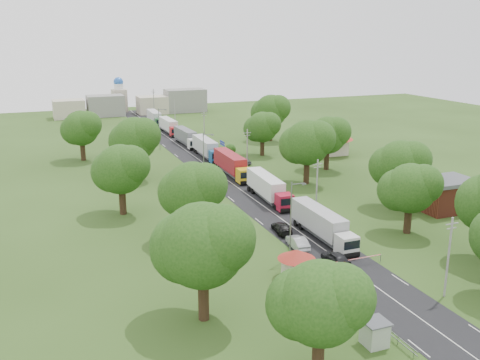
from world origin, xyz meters
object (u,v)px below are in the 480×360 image
boom_barrier (340,263)px  info_sign (222,146)px  pedestrian_near (345,270)px  truck_0 (322,224)px  car_lane_front (336,258)px  guard_booth (296,260)px  car_lane_mid (298,242)px

boom_barrier → info_sign: info_sign is taller
boom_barrier → pedestrian_near: bearing=-106.1°
truck_0 → car_lane_front: bearing=-108.1°
pedestrian_near → info_sign: bearing=63.0°
guard_booth → car_lane_mid: 8.85m
car_lane_front → info_sign: bearing=-97.3°
car_lane_front → pedestrian_near: pedestrian_near is taller
boom_barrier → guard_booth: (-5.84, -0.00, 1.27)m
boom_barrier → pedestrian_near: size_ratio=4.80×
boom_barrier → car_lane_front: (0.36, 1.50, -0.10)m
car_lane_front → truck_0: bearing=-109.3°
info_sign → pedestrian_near: (-7.15, -62.04, -2.04)m
guard_booth → truck_0: 12.92m
info_sign → car_lane_mid: size_ratio=0.84×
guard_booth → pedestrian_near: (5.25, -2.04, -1.20)m
guard_booth → truck_0: bearing=47.1°
pedestrian_near → truck_0: bearing=52.4°
car_lane_front → pedestrian_near: (-0.95, -3.54, 0.17)m
boom_barrier → car_lane_mid: bearing=102.1°
info_sign → car_lane_front: info_sign is taller
guard_booth → pedestrian_near: 5.76m
guard_booth → truck_0: (8.80, 9.46, -0.02)m
info_sign → car_lane_mid: (-8.20, -52.32, -2.19)m
guard_booth → car_lane_mid: size_ratio=0.90×
boom_barrier → car_lane_front: bearing=76.6°
info_sign → pedestrian_near: info_sign is taller
guard_booth → pedestrian_near: guard_booth is taller
car_lane_front → car_lane_mid: 6.49m
car_lane_mid → guard_booth: bearing=67.8°
info_sign → car_lane_mid: info_sign is taller
car_lane_front → car_lane_mid: (-2.00, 6.18, 0.02)m
boom_barrier → pedestrian_near: 2.13m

